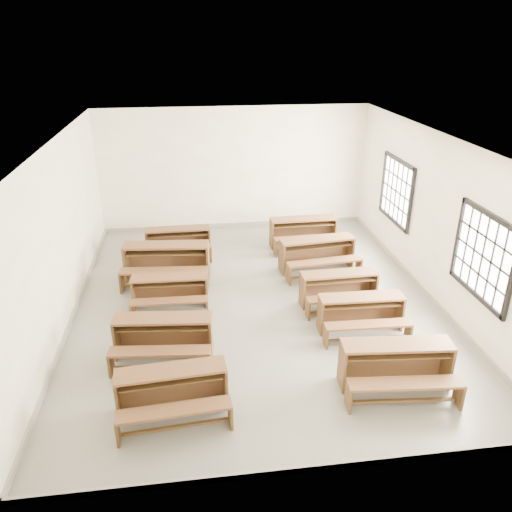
{
  "coord_description": "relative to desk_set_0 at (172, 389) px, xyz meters",
  "views": [
    {
      "loc": [
        -1.16,
        -8.56,
        4.91
      ],
      "look_at": [
        0.0,
        0.0,
        1.0
      ],
      "focal_mm": 35.0,
      "sensor_mm": 36.0,
      "label": 1
    }
  ],
  "objects": [
    {
      "name": "desk_set_3",
      "position": [
        -0.19,
        4.16,
        0.07
      ],
      "size": [
        1.87,
        1.1,
        0.81
      ],
      "rotation": [
        0.0,
        0.0,
        -0.1
      ],
      "color": "brown",
      "rests_on": "ground"
    },
    {
      "name": "desk_set_2",
      "position": [
        -0.1,
        2.95,
        -0.02
      ],
      "size": [
        1.46,
        0.79,
        0.65
      ],
      "rotation": [
        0.0,
        0.0,
        -0.03
      ],
      "color": "brown",
      "rests_on": "ground"
    },
    {
      "name": "desk_set_6",
      "position": [
        3.28,
        1.67,
        -0.01
      ],
      "size": [
        1.51,
        0.82,
        0.67
      ],
      "rotation": [
        0.0,
        0.0,
        -0.03
      ],
      "color": "brown",
      "rests_on": "ground"
    },
    {
      "name": "room",
      "position": [
        1.66,
        2.94,
        1.74
      ],
      "size": [
        8.5,
        8.5,
        3.2
      ],
      "color": "slate",
      "rests_on": "ground"
    },
    {
      "name": "desk_set_0",
      "position": [
        0.0,
        0.0,
        0.0
      ],
      "size": [
        1.58,
        0.9,
        0.69
      ],
      "rotation": [
        0.0,
        0.0,
        0.08
      ],
      "color": "brown",
      "rests_on": "ground"
    },
    {
      "name": "desk_set_1",
      "position": [
        -0.17,
        1.35,
        0.01
      ],
      "size": [
        1.65,
        0.97,
        0.71
      ],
      "rotation": [
        0.0,
        0.0,
        -0.1
      ],
      "color": "brown",
      "rests_on": "ground"
    },
    {
      "name": "desk_set_4",
      "position": [
        0.04,
        5.41,
        -0.0
      ],
      "size": [
        1.52,
        0.81,
        0.68
      ],
      "rotation": [
        0.0,
        0.0,
        0.02
      ],
      "color": "brown",
      "rests_on": "ground"
    },
    {
      "name": "desk_set_7",
      "position": [
        3.16,
        2.63,
        -0.01
      ],
      "size": [
        1.5,
        0.81,
        0.67
      ],
      "rotation": [
        0.0,
        0.0,
        0.02
      ],
      "color": "brown",
      "rests_on": "ground"
    },
    {
      "name": "desk_set_5",
      "position": [
        3.28,
        0.11,
        0.03
      ],
      "size": [
        1.7,
        0.99,
        0.73
      ],
      "rotation": [
        0.0,
        0.0,
        -0.09
      ],
      "color": "brown",
      "rests_on": "ground"
    },
    {
      "name": "desk_set_9",
      "position": [
        3.1,
        5.56,
        0.03
      ],
      "size": [
        1.64,
        0.88,
        0.73
      ],
      "rotation": [
        0.0,
        0.0,
        0.02
      ],
      "color": "brown",
      "rests_on": "ground"
    },
    {
      "name": "desk_set_8",
      "position": [
        3.11,
        4.19,
        0.03
      ],
      "size": [
        1.73,
        1.03,
        0.74
      ],
      "rotation": [
        0.0,
        0.0,
        0.11
      ],
      "color": "brown",
      "rests_on": "ground"
    }
  ]
}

